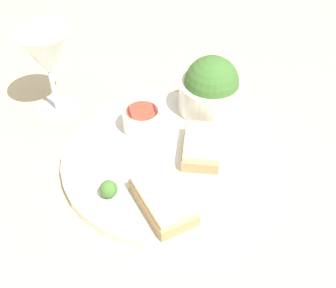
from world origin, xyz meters
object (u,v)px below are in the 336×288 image
(cheese_toast_near, at_px, (163,200))
(wine_glass, at_px, (46,56))
(salad_bowl, at_px, (211,89))
(sauce_ramekin, at_px, (142,119))
(cheese_toast_far, at_px, (201,146))

(cheese_toast_near, distance_m, wine_glass, 0.29)
(wine_glass, bearing_deg, salad_bowl, 96.85)
(sauce_ramekin, distance_m, wine_glass, 0.17)
(sauce_ramekin, bearing_deg, cheese_toast_far, 68.53)
(salad_bowl, distance_m, cheese_toast_far, 0.11)
(salad_bowl, relative_size, cheese_toast_far, 1.14)
(cheese_toast_near, relative_size, cheese_toast_far, 1.22)
(cheese_toast_near, bearing_deg, salad_bowl, 170.24)
(cheese_toast_near, xyz_separation_m, wine_glass, (-0.18, -0.21, 0.08))
(sauce_ramekin, xyz_separation_m, wine_glass, (-0.04, -0.15, 0.07))
(cheese_toast_far, relative_size, wine_glass, 0.61)
(salad_bowl, relative_size, sauce_ramekin, 1.68)
(salad_bowl, bearing_deg, sauce_ramekin, -54.65)
(salad_bowl, relative_size, cheese_toast_near, 0.93)
(sauce_ramekin, relative_size, wine_glass, 0.42)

